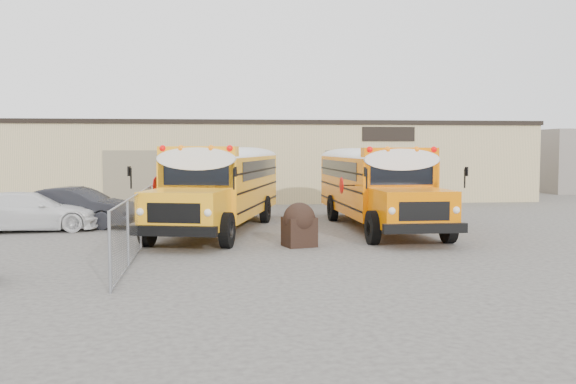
{
  "coord_description": "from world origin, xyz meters",
  "views": [
    {
      "loc": [
        -3.78,
        -20.04,
        3.16
      ],
      "look_at": [
        -1.17,
        2.16,
        1.6
      ],
      "focal_mm": 40.0,
      "sensor_mm": 36.0,
      "label": 1
    }
  ],
  "objects": [
    {
      "name": "chainlink_fence",
      "position": [
        -6.0,
        3.0,
        0.9
      ],
      "size": [
        0.07,
        18.07,
        1.81
      ],
      "color": "gray",
      "rests_on": "ground"
    },
    {
      "name": "ground",
      "position": [
        0.0,
        0.0,
        0.0
      ],
      "size": [
        120.0,
        120.0,
        0.0
      ],
      "primitive_type": "plane",
      "color": "#45413F",
      "rests_on": "ground"
    },
    {
      "name": "car_dark",
      "position": [
        -9.11,
        6.0,
        0.79
      ],
      "size": [
        5.07,
        2.87,
        1.58
      ],
      "primitive_type": "imported",
      "rotation": [
        0.0,
        0.0,
        1.31
      ],
      "color": "black",
      "rests_on": "ground"
    },
    {
      "name": "school_bus_left",
      "position": [
        -1.74,
        11.25,
        1.87
      ],
      "size": [
        5.39,
        11.38,
        3.24
      ],
      "color": "#FFA617",
      "rests_on": "ground"
    },
    {
      "name": "car_white",
      "position": [
        -10.66,
        5.02,
        0.74
      ],
      "size": [
        5.3,
        2.65,
        1.48
      ],
      "primitive_type": "imported",
      "rotation": [
        0.0,
        0.0,
        1.69
      ],
      "color": "white",
      "rests_on": "ground"
    },
    {
      "name": "warehouse",
      "position": [
        -0.0,
        19.99,
        2.37
      ],
      "size": [
        30.2,
        10.2,
        4.67
      ],
      "color": "#D1B781",
      "rests_on": "ground"
    },
    {
      "name": "school_bus_right",
      "position": [
        2.59,
        11.31,
        1.85
      ],
      "size": [
        3.29,
        10.93,
        3.19
      ],
      "color": "orange",
      "rests_on": "ground"
    },
    {
      "name": "tarp_bundle",
      "position": [
        -1.05,
        0.07,
        0.72
      ],
      "size": [
        1.13,
        1.07,
        1.41
      ],
      "color": "black",
      "rests_on": "ground"
    }
  ]
}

